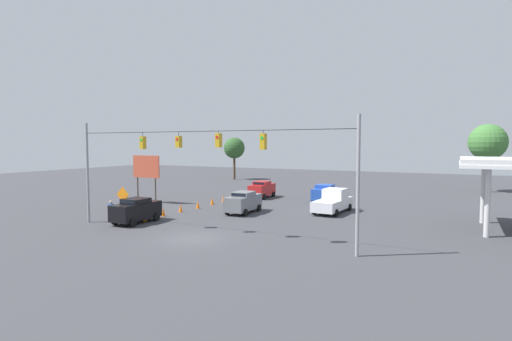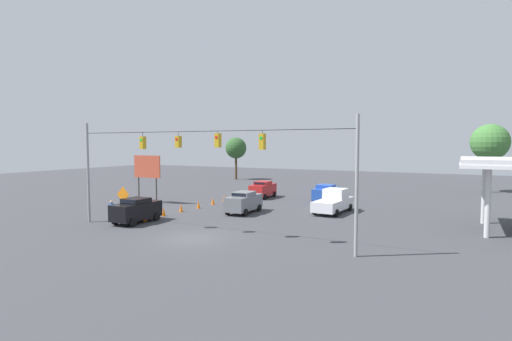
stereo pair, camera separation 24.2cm
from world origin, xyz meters
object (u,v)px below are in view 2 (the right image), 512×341
Objects in this scene: overhead_signal_span at (198,163)px; pedestrian at (111,210)px; traffic_cone_fifth at (213,201)px; traffic_cone_farthest at (224,198)px; sedan_black_parked_shoulder at (136,210)px; traffic_cone_nearest at (145,217)px; traffic_cone_second at (164,212)px; traffic_cone_fourth at (198,205)px; tree_horizon_left at (236,148)px; work_zone_sign at (123,197)px; roadside_billboard at (147,170)px; pickup_truck_white_oncoming_far at (334,202)px; sedan_grey_withflow_mid at (244,202)px; traffic_cone_third at (181,208)px; tree_horizon_right at (490,143)px; sedan_blue_oncoming_deep at (326,193)px; sedan_red_withflow_far at (263,189)px.

pedestrian is at bearing -7.93° from overhead_signal_span.
traffic_cone_fifth is 1.00× the size of traffic_cone_farthest.
pedestrian is (2.66, 10.81, 0.44)m from traffic_cone_fifth.
traffic_cone_nearest is (-0.19, -0.70, -0.65)m from sedan_black_parked_shoulder.
traffic_cone_fourth is at bearing -93.21° from traffic_cone_second.
work_zone_sign is at bearing 107.03° from tree_horizon_left.
work_zone_sign is at bearing 41.07° from traffic_cone_nearest.
roadside_billboard is (6.47, -8.29, 2.52)m from sedan_black_parked_shoulder.
pickup_truck_white_oncoming_far is 1.28× the size of sedan_grey_withflow_mid.
tree_horizon_left reaches higher than traffic_cone_third.
tree_horizon_right reaches higher than roadside_billboard.
overhead_signal_span is 29.38× the size of traffic_cone_fourth.
sedan_blue_oncoming_deep is (-4.45, -10.02, -0.03)m from sedan_grey_withflow_mid.
sedan_black_parked_shoulder reaches higher than traffic_cone_fourth.
sedan_black_parked_shoulder is (12.44, 11.79, 0.03)m from pickup_truck_white_oncoming_far.
work_zone_sign reaches higher than sedan_black_parked_shoulder.
overhead_signal_span reaches higher than tree_horizon_left.
work_zone_sign is (3.40, 17.97, 0.99)m from sedan_red_withflow_far.
sedan_red_withflow_far is 2.48× the size of pedestrian.
sedan_black_parked_shoulder is (7.11, -1.54, -3.94)m from overhead_signal_span.
sedan_grey_withflow_mid is 0.88× the size of roadside_billboard.
pickup_truck_white_oncoming_far is 1.99× the size of work_zone_sign.
tree_horizon_left is (9.89, -36.99, 4.65)m from pedestrian.
tree_horizon_right is at bearing -125.82° from sedan_black_parked_shoulder.
tree_horizon_left reaches higher than sedan_grey_withflow_mid.
pedestrian is at bearing 4.50° from sedan_black_parked_shoulder.
sedan_grey_withflow_mid reaches higher than pedestrian.
traffic_cone_nearest is 1.00× the size of traffic_cone_third.
sedan_red_withflow_far reaches higher than traffic_cone_second.
traffic_cone_second is (12.46, 8.54, -0.61)m from pickup_truck_white_oncoming_far.
traffic_cone_third is at bearing 88.31° from traffic_cone_fifth.
sedan_black_parked_shoulder is at bearing 89.17° from traffic_cone_fifth.
sedan_blue_oncoming_deep is at bearing -149.74° from roadside_billboard.
tree_horizon_left is (5.93, -28.50, 1.92)m from roadside_billboard.
pickup_truck_white_oncoming_far is at bearing 149.89° from sedan_red_withflow_far.
traffic_cone_second is at bearing -33.82° from overhead_signal_span.
sedan_black_parked_shoulder is (2.38, 17.62, 0.01)m from sedan_red_withflow_far.
traffic_cone_fourth and traffic_cone_farthest have the same top height.
traffic_cone_farthest is (-0.04, -9.73, 0.00)m from traffic_cone_second.
traffic_cone_fourth is (2.13, 9.65, -0.63)m from sedan_red_withflow_far.
pickup_truck_white_oncoming_far reaches higher than pedestrian.
sedan_red_withflow_far is at bearing 37.68° from tree_horizon_right.
roadside_billboard is 29.18m from tree_horizon_left.
sedan_red_withflow_far reaches higher than pedestrian.
sedan_grey_withflow_mid is 0.60× the size of tree_horizon_left.
sedan_red_withflow_far is 0.98× the size of sedan_black_parked_shoulder.
pedestrian is at bearing 74.66° from sedan_red_withflow_far.
traffic_cone_fifth is 0.15× the size of roadside_billboard.
traffic_cone_nearest is (5.16, 7.07, -0.64)m from sedan_grey_withflow_mid.
traffic_cone_fifth is at bearing 93.29° from traffic_cone_farthest.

